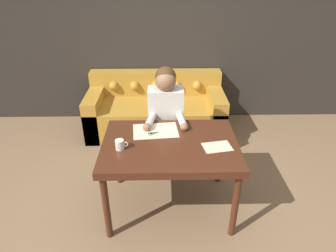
{
  "coord_description": "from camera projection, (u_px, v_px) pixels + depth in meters",
  "views": [
    {
      "loc": [
        -0.09,
        -2.16,
        2.2
      ],
      "look_at": [
        -0.04,
        0.27,
        0.85
      ],
      "focal_mm": 32.0,
      "sensor_mm": 36.0,
      "label": 1
    }
  ],
  "objects": [
    {
      "name": "couch",
      "position": [
        156.0,
        110.0,
        4.34
      ],
      "size": [
        1.91,
        0.86,
        0.8
      ],
      "color": "#B7842D",
      "rests_on": "ground_plane"
    },
    {
      "name": "ground_plane",
      "position": [
        173.0,
        214.0,
        2.96
      ],
      "size": [
        16.0,
        16.0,
        0.0
      ],
      "primitive_type": "plane",
      "color": "#846647"
    },
    {
      "name": "person",
      "position": [
        166.0,
        122.0,
        3.28
      ],
      "size": [
        0.44,
        0.55,
        1.27
      ],
      "color": "#33281E",
      "rests_on": "ground_plane"
    },
    {
      "name": "wall_back",
      "position": [
        168.0,
        33.0,
        4.23
      ],
      "size": [
        8.0,
        0.06,
        2.6
      ],
      "color": "#2D2823",
      "rests_on": "ground_plane"
    },
    {
      "name": "scissors",
      "position": [
        155.0,
        133.0,
        2.86
      ],
      "size": [
        0.22,
        0.12,
        0.01
      ],
      "color": "silver",
      "rests_on": "dining_table"
    },
    {
      "name": "pattern_paper_offcut",
      "position": [
        217.0,
        147.0,
        2.65
      ],
      "size": [
        0.28,
        0.22,
        0.0
      ],
      "color": "beige",
      "rests_on": "dining_table"
    },
    {
      "name": "dining_table",
      "position": [
        170.0,
        150.0,
        2.75
      ],
      "size": [
        1.23,
        0.88,
        0.75
      ],
      "color": "#472314",
      "rests_on": "ground_plane"
    },
    {
      "name": "mug",
      "position": [
        120.0,
        145.0,
        2.6
      ],
      "size": [
        0.11,
        0.08,
        0.09
      ],
      "color": "silver",
      "rests_on": "dining_table"
    },
    {
      "name": "pattern_paper_main",
      "position": [
        155.0,
        131.0,
        2.9
      ],
      "size": [
        0.46,
        0.34,
        0.0
      ],
      "color": "beige",
      "rests_on": "dining_table"
    }
  ]
}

